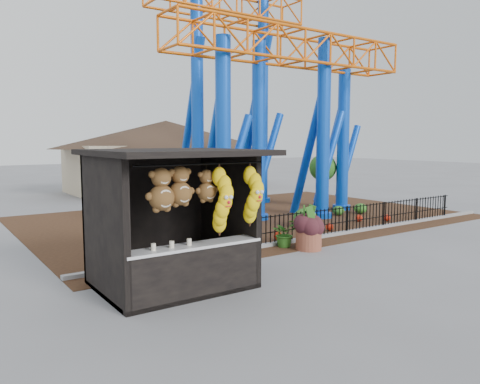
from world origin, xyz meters
TOP-DOWN VIEW (x-y plane):
  - ground at (0.00, 0.00)m, footprint 120.00×120.00m
  - mulch_bed at (4.00, 8.00)m, footprint 18.00×12.00m
  - curb at (4.00, 3.00)m, footprint 18.00×0.18m
  - prize_booth at (-2.99, 0.89)m, footprint 3.50×3.40m
  - picket_fence at (4.90, 3.00)m, footprint 12.20×0.06m
  - roller_coaster at (5.12, 8.23)m, footprint 11.00×6.37m
  - terracotta_planter at (2.02, 2.02)m, footprint 0.91×0.91m
  - planter_foliage at (2.02, 2.02)m, footprint 0.70×0.70m
  - potted_plant at (1.64, 2.70)m, footprint 0.88×0.79m
  - landscaping at (4.69, 5.60)m, footprint 7.31×4.41m
  - pavilion at (6.00, 20.00)m, footprint 15.00×15.00m

SIDE VIEW (x-z plane):
  - ground at x=0.00m, z-range 0.00..0.00m
  - mulch_bed at x=4.00m, z-range 0.00..0.02m
  - curb at x=4.00m, z-range 0.00..0.12m
  - landscaping at x=4.69m, z-range -0.05..0.66m
  - terracotta_planter at x=2.02m, z-range 0.00..0.64m
  - potted_plant at x=1.64m, z-range 0.00..0.88m
  - picket_fence at x=4.90m, z-range 0.00..1.00m
  - planter_foliage at x=2.02m, z-range 0.64..1.28m
  - prize_booth at x=-2.99m, z-range -0.02..3.10m
  - pavilion at x=6.00m, z-range 0.67..5.47m
  - roller_coaster at x=5.12m, z-range 1.03..11.85m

